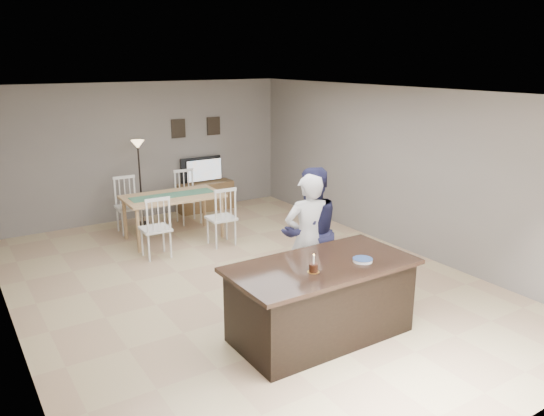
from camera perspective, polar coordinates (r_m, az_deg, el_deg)
floor at (r=7.77m, az=-3.03°, el=-8.01°), size 8.00×8.00×0.00m
room_shell at (r=7.25m, az=-3.22°, el=4.21°), size 8.00×8.00×8.00m
kitchen_island at (r=6.21m, az=5.27°, el=-9.80°), size 2.15×1.10×0.90m
tv_console at (r=11.37m, az=-7.20°, el=1.25°), size 1.20×0.40×0.60m
television at (r=11.30m, az=-7.46°, el=4.09°), size 0.91×0.12×0.53m
tv_screen_glow at (r=11.23m, az=-7.28°, el=4.06°), size 0.78×0.00×0.78m
picture_frames at (r=11.26m, az=-8.15°, el=8.60°), size 1.10×0.02×0.38m
doorway at (r=4.35m, az=-23.26°, el=-11.10°), size 0.00×2.10×2.65m
woman at (r=6.93m, az=3.88°, el=-3.32°), size 0.72×0.56×1.73m
man at (r=7.13m, az=4.14°, el=-2.60°), size 0.88×0.70×1.77m
birthday_cake at (r=5.78m, az=4.48°, el=-6.43°), size 0.13×0.13×0.21m
plate_stack at (r=6.15m, az=9.72°, el=-5.53°), size 0.23×0.23×0.04m
dining_table at (r=9.57m, az=-10.61°, el=0.57°), size 1.73×1.97×1.04m
floor_lamp at (r=10.39m, az=-14.15°, el=5.06°), size 0.25×0.25×1.65m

